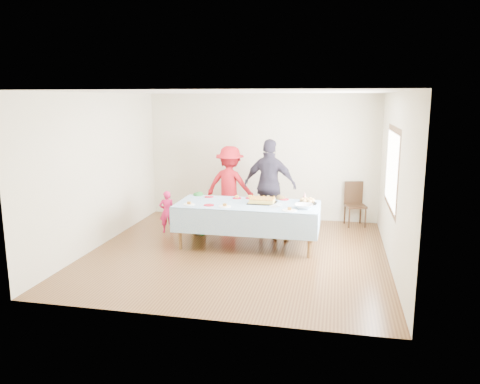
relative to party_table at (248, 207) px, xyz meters
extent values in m
plane|color=#492814|center=(-0.10, -0.40, -0.72)|extent=(5.00, 5.00, 0.00)
cube|color=beige|center=(-0.10, 2.10, 0.63)|extent=(5.00, 0.04, 2.70)
cube|color=beige|center=(-0.10, -2.90, 0.63)|extent=(5.00, 0.04, 2.70)
cube|color=beige|center=(-2.60, -0.40, 0.63)|extent=(0.04, 5.00, 2.70)
cube|color=beige|center=(2.40, -0.40, 0.63)|extent=(0.04, 5.00, 2.70)
cube|color=white|center=(-0.10, -0.40, 1.98)|extent=(5.00, 5.00, 0.04)
cube|color=#472B16|center=(2.37, -0.20, 0.78)|extent=(0.03, 1.75, 1.35)
cylinder|color=brown|center=(-1.12, -0.42, -0.36)|extent=(0.06, 0.06, 0.73)
cylinder|color=brown|center=(1.12, -0.42, -0.36)|extent=(0.06, 0.06, 0.73)
cylinder|color=brown|center=(-1.12, 0.42, -0.36)|extent=(0.06, 0.06, 0.73)
cylinder|color=brown|center=(1.12, 0.42, -0.36)|extent=(0.06, 0.06, 0.73)
cube|color=brown|center=(0.00, 0.00, 0.03)|extent=(2.40, 1.00, 0.04)
cube|color=silver|center=(0.00, 0.00, 0.05)|extent=(2.50, 1.10, 0.01)
cube|color=black|center=(0.25, 0.09, 0.06)|extent=(0.50, 0.38, 0.01)
cube|color=#E8C858|center=(0.25, 0.09, 0.10)|extent=(0.42, 0.32, 0.06)
cube|color=#956122|center=(0.25, 0.09, 0.14)|extent=(0.42, 0.32, 0.01)
cylinder|color=black|center=(1.03, 0.20, 0.06)|extent=(0.34, 0.34, 0.02)
sphere|color=tan|center=(1.12, 0.20, 0.12)|extent=(0.08, 0.08, 0.08)
sphere|color=tan|center=(1.07, 0.28, 0.12)|extent=(0.08, 0.08, 0.08)
sphere|color=tan|center=(0.98, 0.28, 0.12)|extent=(0.08, 0.08, 0.08)
sphere|color=tan|center=(0.94, 0.20, 0.12)|extent=(0.08, 0.08, 0.08)
sphere|color=tan|center=(0.98, 0.12, 0.12)|extent=(0.08, 0.08, 0.08)
sphere|color=tan|center=(1.07, 0.12, 0.12)|extent=(0.08, 0.08, 0.08)
sphere|color=tan|center=(1.03, 0.20, 0.12)|extent=(0.08, 0.08, 0.08)
imported|color=silver|center=(0.99, -0.18, 0.09)|extent=(0.31, 0.31, 0.08)
cone|color=silver|center=(0.97, 0.41, 0.14)|extent=(0.10, 0.10, 0.17)
cylinder|color=red|center=(-0.81, 0.38, 0.06)|extent=(0.17, 0.17, 0.01)
cylinder|color=red|center=(-0.28, 0.38, 0.06)|extent=(0.16, 0.16, 0.01)
cylinder|color=red|center=(-0.04, 0.43, 0.06)|extent=(0.17, 0.17, 0.01)
cylinder|color=red|center=(0.59, 0.45, 0.06)|extent=(0.18, 0.18, 0.01)
cylinder|color=red|center=(-0.63, -0.28, 0.06)|extent=(0.18, 0.18, 0.01)
cylinder|color=white|center=(-0.98, -0.30, 0.06)|extent=(0.20, 0.20, 0.01)
cylinder|color=white|center=(-0.34, -0.33, 0.06)|extent=(0.21, 0.21, 0.01)
cylinder|color=white|center=(0.78, -0.39, 0.06)|extent=(0.24, 0.24, 0.01)
cylinder|color=black|center=(1.80, 1.59, -0.52)|extent=(0.03, 0.03, 0.40)
cylinder|color=black|center=(2.13, 1.68, -0.52)|extent=(0.03, 0.03, 0.40)
cylinder|color=black|center=(1.72, 1.92, -0.52)|extent=(0.03, 0.03, 0.40)
cylinder|color=black|center=(2.04, 2.00, -0.52)|extent=(0.03, 0.03, 0.40)
cube|color=black|center=(1.92, 1.80, -0.31)|extent=(0.48, 0.48, 0.05)
cube|color=black|center=(1.88, 1.97, -0.05)|extent=(0.39, 0.14, 0.47)
imported|color=#DE1B5A|center=(-1.72, 0.53, -0.31)|extent=(0.36, 0.31, 0.83)
imported|color=#236929|center=(-1.06, 0.50, -0.30)|extent=(0.45, 0.33, 0.85)
imported|color=tan|center=(0.50, 0.50, -0.30)|extent=(0.46, 0.39, 0.86)
imported|color=red|center=(-0.65, 1.44, 0.09)|extent=(1.14, 0.77, 1.64)
imported|color=#322C3D|center=(0.23, 1.14, 0.19)|extent=(1.13, 0.63, 1.82)
camera|label=1|loc=(1.52, -7.90, 1.88)|focal=35.00mm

